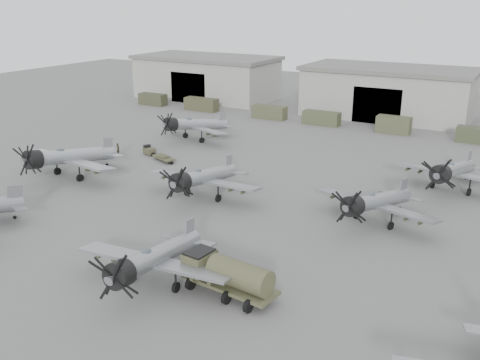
{
  "coord_description": "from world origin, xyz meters",
  "views": [
    {
      "loc": [
        23.64,
        -32.48,
        19.95
      ],
      "look_at": [
        -1.64,
        12.05,
        2.5
      ],
      "focal_mm": 40.0,
      "sensor_mm": 36.0,
      "label": 1
    }
  ],
  "objects_px": {
    "aircraft_mid_0": "(66,157)",
    "fuel_tanker": "(228,273)",
    "aircraft_far_1": "(452,171)",
    "aircraft_mid_1": "(201,178)",
    "aircraft_mid_2": "(374,202)",
    "aircraft_far_0": "(192,125)",
    "tug_trailer": "(155,154)",
    "ground_crew": "(118,149)",
    "aircraft_near_1": "(151,259)"
  },
  "relations": [
    {
      "from": "aircraft_near_1",
      "to": "ground_crew",
      "type": "height_order",
      "value": "aircraft_near_1"
    },
    {
      "from": "fuel_tanker",
      "to": "ground_crew",
      "type": "relative_size",
      "value": 4.5
    },
    {
      "from": "aircraft_mid_1",
      "to": "fuel_tanker",
      "type": "distance_m",
      "value": 19.25
    },
    {
      "from": "aircraft_far_0",
      "to": "fuel_tanker",
      "type": "height_order",
      "value": "aircraft_far_0"
    },
    {
      "from": "aircraft_mid_1",
      "to": "tug_trailer",
      "type": "height_order",
      "value": "aircraft_mid_1"
    },
    {
      "from": "aircraft_far_0",
      "to": "ground_crew",
      "type": "distance_m",
      "value": 12.23
    },
    {
      "from": "tug_trailer",
      "to": "aircraft_far_0",
      "type": "bearing_deg",
      "value": 115.54
    },
    {
      "from": "ground_crew",
      "to": "fuel_tanker",
      "type": "bearing_deg",
      "value": -144.25
    },
    {
      "from": "aircraft_mid_1",
      "to": "aircraft_far_0",
      "type": "relative_size",
      "value": 0.98
    },
    {
      "from": "aircraft_far_0",
      "to": "aircraft_far_1",
      "type": "distance_m",
      "value": 37.16
    },
    {
      "from": "aircraft_near_1",
      "to": "aircraft_mid_0",
      "type": "xyz_separation_m",
      "value": [
        -24.34,
        14.84,
        0.29
      ]
    },
    {
      "from": "aircraft_mid_0",
      "to": "ground_crew",
      "type": "bearing_deg",
      "value": 104.44
    },
    {
      "from": "aircraft_near_1",
      "to": "tug_trailer",
      "type": "xyz_separation_m",
      "value": [
        -20.91,
        26.81,
        -1.76
      ]
    },
    {
      "from": "aircraft_far_1",
      "to": "fuel_tanker",
      "type": "xyz_separation_m",
      "value": [
        -10.15,
        -29.98,
        -0.77
      ]
    },
    {
      "from": "aircraft_mid_1",
      "to": "aircraft_far_1",
      "type": "height_order",
      "value": "aircraft_far_1"
    },
    {
      "from": "aircraft_near_1",
      "to": "aircraft_mid_2",
      "type": "bearing_deg",
      "value": 55.97
    },
    {
      "from": "aircraft_far_0",
      "to": "ground_crew",
      "type": "bearing_deg",
      "value": -93.28
    },
    {
      "from": "aircraft_far_0",
      "to": "ground_crew",
      "type": "relative_size",
      "value": 7.93
    },
    {
      "from": "aircraft_mid_0",
      "to": "aircraft_far_1",
      "type": "distance_m",
      "value": 43.24
    },
    {
      "from": "aircraft_near_1",
      "to": "aircraft_far_0",
      "type": "height_order",
      "value": "aircraft_far_0"
    },
    {
      "from": "aircraft_far_1",
      "to": "tug_trailer",
      "type": "xyz_separation_m",
      "value": [
        -36.27,
        -5.16,
        -1.86
      ]
    },
    {
      "from": "aircraft_far_0",
      "to": "aircraft_far_1",
      "type": "bearing_deg",
      "value": 10.29
    },
    {
      "from": "aircraft_mid_0",
      "to": "fuel_tanker",
      "type": "bearing_deg",
      "value": -17.08
    },
    {
      "from": "aircraft_mid_0",
      "to": "aircraft_mid_2",
      "type": "bearing_deg",
      "value": 13.53
    },
    {
      "from": "aircraft_mid_0",
      "to": "fuel_tanker",
      "type": "distance_m",
      "value": 32.24
    },
    {
      "from": "aircraft_mid_2",
      "to": "fuel_tanker",
      "type": "distance_m",
      "value": 18.03
    },
    {
      "from": "fuel_tanker",
      "to": "aircraft_near_1",
      "type": "bearing_deg",
      "value": -152.53
    },
    {
      "from": "aircraft_mid_1",
      "to": "tug_trailer",
      "type": "bearing_deg",
      "value": 143.75
    },
    {
      "from": "aircraft_far_0",
      "to": "tug_trailer",
      "type": "bearing_deg",
      "value": -69.09
    },
    {
      "from": "aircraft_mid_2",
      "to": "aircraft_far_0",
      "type": "xyz_separation_m",
      "value": [
        -32.09,
        17.37,
        0.17
      ]
    },
    {
      "from": "aircraft_mid_1",
      "to": "aircraft_far_1",
      "type": "relative_size",
      "value": 0.97
    },
    {
      "from": "aircraft_far_1",
      "to": "fuel_tanker",
      "type": "bearing_deg",
      "value": -99.64
    },
    {
      "from": "aircraft_far_1",
      "to": "ground_crew",
      "type": "bearing_deg",
      "value": -161.61
    },
    {
      "from": "aircraft_mid_1",
      "to": "fuel_tanker",
      "type": "relative_size",
      "value": 1.73
    },
    {
      "from": "aircraft_mid_1",
      "to": "tug_trailer",
      "type": "distance_m",
      "value": 17.24
    },
    {
      "from": "aircraft_mid_2",
      "to": "fuel_tanker",
      "type": "bearing_deg",
      "value": -92.33
    },
    {
      "from": "aircraft_mid_0",
      "to": "ground_crew",
      "type": "relative_size",
      "value": 8.58
    },
    {
      "from": "aircraft_far_1",
      "to": "fuel_tanker",
      "type": "distance_m",
      "value": 31.66
    },
    {
      "from": "fuel_tanker",
      "to": "tug_trailer",
      "type": "height_order",
      "value": "fuel_tanker"
    },
    {
      "from": "aircraft_near_1",
      "to": "aircraft_mid_2",
      "type": "distance_m",
      "value": 21.91
    },
    {
      "from": "aircraft_mid_0",
      "to": "fuel_tanker",
      "type": "relative_size",
      "value": 1.91
    },
    {
      "from": "aircraft_mid_2",
      "to": "ground_crew",
      "type": "bearing_deg",
      "value": -174.38
    },
    {
      "from": "aircraft_near_1",
      "to": "aircraft_far_1",
      "type": "distance_m",
      "value": 35.47
    },
    {
      "from": "aircraft_far_0",
      "to": "aircraft_near_1",
      "type": "bearing_deg",
      "value": -42.14
    },
    {
      "from": "aircraft_near_1",
      "to": "tug_trailer",
      "type": "distance_m",
      "value": 34.05
    },
    {
      "from": "aircraft_mid_0",
      "to": "fuel_tanker",
      "type": "height_order",
      "value": "aircraft_mid_0"
    },
    {
      "from": "tug_trailer",
      "to": "aircraft_mid_1",
      "type": "bearing_deg",
      "value": -13.26
    },
    {
      "from": "aircraft_far_1",
      "to": "aircraft_mid_1",
      "type": "bearing_deg",
      "value": -136.89
    },
    {
      "from": "aircraft_near_1",
      "to": "ground_crew",
      "type": "distance_m",
      "value": 36.1
    },
    {
      "from": "aircraft_near_1",
      "to": "fuel_tanker",
      "type": "relative_size",
      "value": 1.69
    }
  ]
}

